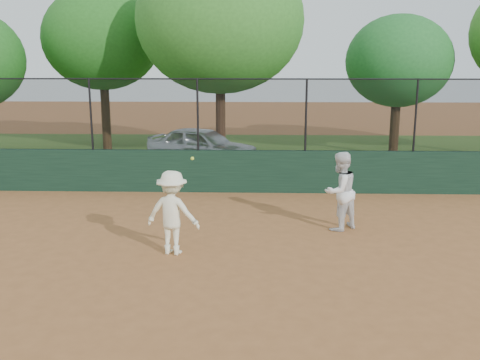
{
  "coord_description": "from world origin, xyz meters",
  "views": [
    {
      "loc": [
        1.16,
        -8.82,
        3.67
      ],
      "look_at": [
        0.8,
        2.2,
        1.2
      ],
      "focal_mm": 40.0,
      "sensor_mm": 36.0,
      "label": 1
    }
  ],
  "objects_px": {
    "tree_1": "(102,39)",
    "tree_2": "(220,20)",
    "player_second": "(340,191)",
    "tree_3": "(399,61)",
    "parked_car": "(202,146)",
    "player_main": "(173,213)"
  },
  "relations": [
    {
      "from": "player_second",
      "to": "tree_3",
      "type": "height_order",
      "value": "tree_3"
    },
    {
      "from": "player_second",
      "to": "tree_1",
      "type": "xyz_separation_m",
      "value": [
        -8.13,
        10.63,
        3.66
      ]
    },
    {
      "from": "player_main",
      "to": "tree_3",
      "type": "bearing_deg",
      "value": 57.95
    },
    {
      "from": "player_second",
      "to": "tree_3",
      "type": "distance_m",
      "value": 10.5
    },
    {
      "from": "parked_car",
      "to": "player_main",
      "type": "relative_size",
      "value": 2.04
    },
    {
      "from": "parked_car",
      "to": "tree_3",
      "type": "xyz_separation_m",
      "value": [
        7.32,
        2.09,
        2.95
      ]
    },
    {
      "from": "tree_1",
      "to": "parked_car",
      "type": "bearing_deg",
      "value": -36.61
    },
    {
      "from": "parked_car",
      "to": "tree_1",
      "type": "distance_m",
      "value": 6.63
    },
    {
      "from": "player_second",
      "to": "tree_3",
      "type": "relative_size",
      "value": 0.32
    },
    {
      "from": "player_second",
      "to": "player_main",
      "type": "distance_m",
      "value": 3.8
    },
    {
      "from": "parked_car",
      "to": "player_main",
      "type": "distance_m",
      "value": 9.04
    },
    {
      "from": "player_second",
      "to": "tree_2",
      "type": "distance_m",
      "value": 9.67
    },
    {
      "from": "player_second",
      "to": "tree_2",
      "type": "bearing_deg",
      "value": -107.63
    },
    {
      "from": "player_second",
      "to": "tree_1",
      "type": "distance_m",
      "value": 13.87
    },
    {
      "from": "parked_car",
      "to": "player_second",
      "type": "distance_m",
      "value": 8.32
    },
    {
      "from": "tree_1",
      "to": "tree_2",
      "type": "height_order",
      "value": "tree_2"
    },
    {
      "from": "player_main",
      "to": "tree_1",
      "type": "bearing_deg",
      "value": 110.95
    },
    {
      "from": "tree_1",
      "to": "tree_2",
      "type": "xyz_separation_m",
      "value": [
        4.96,
        -2.5,
        0.52
      ]
    },
    {
      "from": "player_second",
      "to": "tree_1",
      "type": "relative_size",
      "value": 0.26
    },
    {
      "from": "player_second",
      "to": "tree_3",
      "type": "bearing_deg",
      "value": -149.29
    },
    {
      "from": "player_second",
      "to": "player_main",
      "type": "bearing_deg",
      "value": -13.63
    },
    {
      "from": "tree_2",
      "to": "tree_1",
      "type": "bearing_deg",
      "value": 153.28
    }
  ]
}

